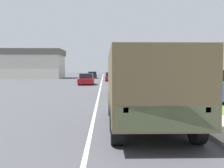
# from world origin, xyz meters

# --- Properties ---
(ground_plane) EXTENTS (180.00, 180.00, 0.00)m
(ground_plane) POSITION_xyz_m (0.00, 40.00, 0.00)
(ground_plane) COLOR #424247
(lane_centre_stripe) EXTENTS (0.12, 120.00, 0.00)m
(lane_centre_stripe) POSITION_xyz_m (0.00, 40.00, 0.00)
(lane_centre_stripe) COLOR silver
(lane_centre_stripe) RESTS_ON ground
(sidewalk_right) EXTENTS (1.80, 120.00, 0.12)m
(sidewalk_right) POSITION_xyz_m (4.50, 40.00, 0.06)
(sidewalk_right) COLOR #ADAAA3
(sidewalk_right) RESTS_ON ground
(grass_strip_right) EXTENTS (7.00, 120.00, 0.02)m
(grass_strip_right) POSITION_xyz_m (8.90, 40.00, 0.01)
(grass_strip_right) COLOR #4C7538
(grass_strip_right) RESTS_ON ground
(military_truck) EXTENTS (2.53, 7.09, 2.68)m
(military_truck) POSITION_xyz_m (1.89, 11.24, 1.56)
(military_truck) COLOR #545B3D
(military_truck) RESTS_ON ground
(car_nearest_ahead) EXTENTS (1.93, 4.14, 1.45)m
(car_nearest_ahead) POSITION_xyz_m (1.98, 22.82, 0.66)
(car_nearest_ahead) COLOR black
(car_nearest_ahead) RESTS_ON ground
(car_second_ahead) EXTENTS (1.82, 4.57, 1.41)m
(car_second_ahead) POSITION_xyz_m (-1.86, 36.93, 0.64)
(car_second_ahead) COLOR maroon
(car_second_ahead) RESTS_ON ground
(car_third_ahead) EXTENTS (1.83, 4.26, 1.40)m
(car_third_ahead) POSITION_xyz_m (1.46, 46.53, 0.64)
(car_third_ahead) COLOR maroon
(car_third_ahead) RESTS_ON ground
(car_fourth_ahead) EXTENTS (1.81, 3.91, 1.37)m
(car_fourth_ahead) POSITION_xyz_m (-2.04, 58.60, 0.62)
(car_fourth_ahead) COLOR black
(car_fourth_ahead) RESTS_ON ground
(pickup_truck) EXTENTS (1.94, 5.34, 1.94)m
(pickup_truck) POSITION_xyz_m (7.92, 19.13, 0.91)
(pickup_truck) COLOR navy
(pickup_truck) RESTS_ON grass_strip_right
(building_distant) EXTENTS (12.64, 9.03, 5.85)m
(building_distant) POSITION_xyz_m (-14.41, 59.51, 2.96)
(building_distant) COLOR beige
(building_distant) RESTS_ON ground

